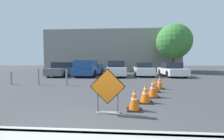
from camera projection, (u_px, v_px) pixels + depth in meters
The scene contains 18 objects.
ground_plane at pixel (110, 79), 12.84m from camera, with size 96.00×96.00×0.00m, color #3D3D3F.
curb_lip at pixel (68, 134), 2.88m from camera, with size 30.65×0.20×0.14m.
road_closed_sign at pixel (108, 90), 4.19m from camera, with size 1.00×0.20×1.27m.
traffic_cone_nearest at pixel (134, 99), 4.51m from camera, with size 0.45×0.45×0.68m.
traffic_cone_second at pixel (145, 93), 5.35m from camera, with size 0.53×0.53×0.68m.
traffic_cone_third at pixel (153, 88), 6.19m from camera, with size 0.52×0.52×0.75m.
traffic_cone_fourth at pixel (155, 86), 7.27m from camera, with size 0.49×0.49×0.63m.
traffic_cone_fifth at pixel (160, 82), 8.11m from camera, with size 0.48×0.48×0.70m.
parked_car_nearest at pixel (62, 70), 15.55m from camera, with size 1.87×4.33×1.42m.
pickup_truck at pixel (89, 69), 15.52m from camera, with size 2.31×5.64×1.60m.
parked_car_second at pixel (116, 69), 15.35m from camera, with size 2.04×4.56×1.57m.
parked_car_third at pixel (143, 70), 15.51m from camera, with size 1.78×4.03×1.39m.
parked_car_fourth at pixel (172, 70), 15.11m from camera, with size 1.90×4.28×1.39m.
bollard_nearest at pixel (67, 77), 9.46m from camera, with size 0.12×0.12×0.98m.
bollard_second at pixel (38, 76), 9.58m from camera, with size 0.12×0.12×1.07m.
bollard_third at pixel (11, 77), 9.72m from camera, with size 0.12×0.12×0.87m.
building_facade_backdrop at pixel (112, 51), 25.21m from camera, with size 21.28×5.00×6.50m.
street_tree_behind_lot at pixel (174, 41), 19.53m from camera, with size 4.52×4.52×6.40m.
Camera 1 is at (1.04, -2.74, 1.46)m, focal length 24.00 mm.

